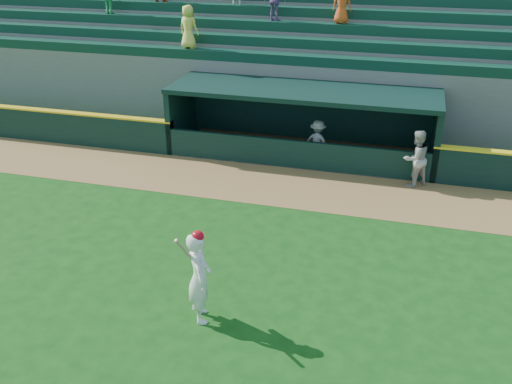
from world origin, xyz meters
TOP-DOWN VIEW (x-y plane):
  - ground at (0.00, 0.00)m, footprint 120.00×120.00m
  - warning_track at (0.00, 4.90)m, footprint 40.00×3.00m
  - dugout_player_front at (3.99, 6.11)m, footprint 1.14×1.11m
  - dugout_player_inside at (0.68, 7.18)m, footprint 1.12×0.84m
  - dugout at (0.00, 8.00)m, footprint 9.40×2.80m
  - stands at (0.00, 12.57)m, footprint 34.50×6.26m
  - batter_at_plate at (-0.18, -2.13)m, footprint 0.77×0.90m

SIDE VIEW (x-z plane):
  - ground at x=0.00m, z-range 0.00..0.00m
  - warning_track at x=0.00m, z-range 0.00..0.01m
  - dugout_player_inside at x=0.68m, z-range 0.00..1.54m
  - dugout_player_front at x=3.99m, z-range 0.00..1.85m
  - batter_at_plate at x=-0.18m, z-range -0.01..2.12m
  - dugout at x=0.00m, z-range 0.13..2.59m
  - stands at x=0.00m, z-range -1.17..5.97m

